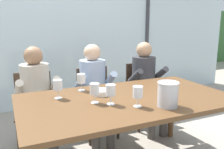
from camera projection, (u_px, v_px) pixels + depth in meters
ground at (92, 131)px, 3.30m from camera, size 14.00×14.00×0.00m
window_glass_panel at (66, 31)px, 4.15m from camera, size 7.16×0.03×2.60m
window_mullion_right at (147, 30)px, 4.77m from camera, size 0.06×0.06×2.60m
hillside_vineyard at (39, 40)px, 7.31m from camera, size 13.16×2.40×1.83m
dining_table at (127, 105)px, 2.26m from camera, size 1.96×1.11×0.77m
chair_near_curtain at (34, 104)px, 2.86m from camera, size 0.48×0.48×0.88m
chair_left_of_center at (95, 96)px, 3.15m from camera, size 0.45×0.45×0.88m
chair_center at (142, 89)px, 3.49m from camera, size 0.47×0.47×0.88m
person_beige_jumper at (37, 93)px, 2.71m from camera, size 0.47×0.62×1.19m
person_pale_blue_shirt at (94, 86)px, 2.99m from camera, size 0.48×0.62×1.19m
person_charcoal_jacket at (146, 80)px, 3.29m from camera, size 0.47×0.62×1.19m
ice_bucket_primary at (168, 94)px, 1.99m from camera, size 0.18×0.18×0.21m
tasting_bowl at (101, 92)px, 2.33m from camera, size 0.17×0.17×0.05m
wine_glass_by_left_taster at (95, 90)px, 2.07m from camera, size 0.08×0.08×0.17m
wine_glass_near_bucket at (111, 91)px, 2.04m from camera, size 0.08×0.08×0.17m
wine_glass_center_pour at (138, 93)px, 1.98m from camera, size 0.08×0.08×0.17m
wine_glass_by_right_taster at (58, 86)px, 2.20m from camera, size 0.08×0.08×0.17m
wine_glass_spare_empty at (81, 79)px, 2.45m from camera, size 0.08×0.08×0.17m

